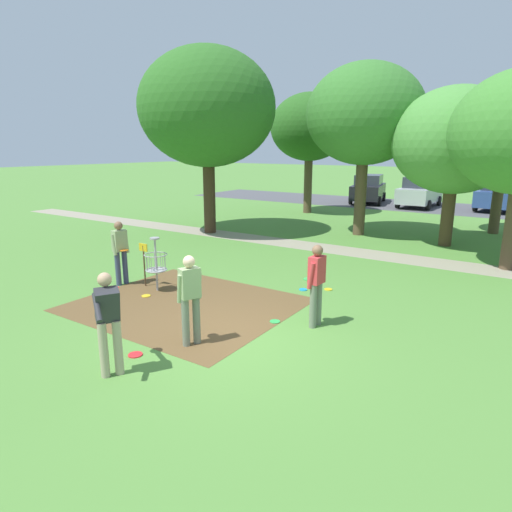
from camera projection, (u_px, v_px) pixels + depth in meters
The scene contains 24 objects.
ground_plane at pixel (225, 340), 8.45m from camera, with size 160.00×160.00×0.00m, color #518438.
dirt_tee_pad at pixel (186, 304), 10.34m from camera, with size 4.83×4.17×0.01m, color brown.
disc_golf_basket at pixel (155, 262), 11.23m from camera, with size 0.98×0.58×1.39m.
player_foreground_watching at pixel (190, 295), 8.03m from camera, with size 0.45×0.49×1.71m.
player_throwing at pixel (108, 318), 6.92m from camera, with size 0.82×0.94×1.71m.
player_waiting_left at pixel (120, 249), 11.65m from camera, with size 0.42×0.48×1.71m.
player_waiting_right at pixel (316, 281), 8.89m from camera, with size 0.41×0.48×1.71m.
frisbee_near_basket at pixel (275, 322), 9.31m from camera, with size 0.22×0.22×0.02m, color green.
frisbee_by_tee at pixel (98, 303), 10.41m from camera, with size 0.21×0.21×0.02m, color gold.
frisbee_mid_grass at pixel (188, 268), 13.46m from camera, with size 0.23×0.23×0.02m, color red.
frisbee_far_left at pixel (328, 289), 11.42m from camera, with size 0.21×0.21×0.02m, color gold.
frisbee_far_right at pixel (146, 296), 10.91m from camera, with size 0.22×0.22×0.02m, color gold.
frisbee_scattered_a at pixel (303, 290), 11.39m from camera, with size 0.21×0.21×0.02m, color #1E93DB.
frisbee_scattered_b at pixel (135, 355), 7.82m from camera, with size 0.26×0.26×0.02m, color red.
tree_near_right at pixel (207, 108), 17.91m from camera, with size 5.59×5.59×7.52m.
tree_mid_left at pixel (505, 141), 18.02m from camera, with size 3.52×3.52×5.37m.
tree_mid_right at pixel (455, 141), 15.67m from camera, with size 4.43×4.43×5.71m.
tree_far_center at pixel (310, 128), 23.80m from camera, with size 4.24×4.24×6.45m.
tree_far_right at pixel (365, 115), 17.51m from camera, with size 4.68×4.68×6.85m.
parking_lot_strip at pixel (452, 208), 26.59m from camera, with size 36.00×6.00×0.01m, color #4C4C51.
parked_car_leftmost at pixel (368, 189), 29.13m from camera, with size 2.62×4.48×1.84m.
parked_car_center_left at pixel (420, 192), 27.12m from camera, with size 2.03×4.23×1.84m.
parked_car_center_right at pixel (500, 195), 25.54m from camera, with size 2.36×4.39×1.84m.
gravel_path at pixel (372, 254), 15.17m from camera, with size 40.00×1.38×0.00m, color gray.
Camera 1 is at (4.82, -6.18, 3.59)m, focal length 30.94 mm.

